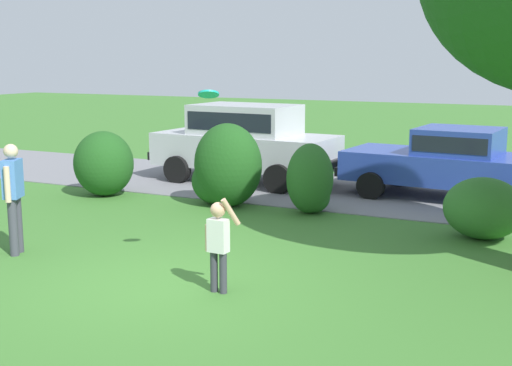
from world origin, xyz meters
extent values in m
plane|color=#3D752D|center=(0.00, 0.00, 0.00)|extent=(80.00, 80.00, 0.00)
cube|color=slate|center=(0.00, 7.35, 0.01)|extent=(28.00, 4.40, 0.02)
ellipsoid|color=#1E511C|center=(-4.58, 4.60, 0.72)|extent=(1.35, 1.27, 1.45)
ellipsoid|color=#1E511C|center=(-1.55, 4.81, 0.86)|extent=(1.45, 1.20, 1.73)
ellipsoid|color=#1E511C|center=(-1.86, 4.92, 0.49)|extent=(1.09, 1.09, 0.98)
ellipsoid|color=#286023|center=(0.20, 4.95, 0.70)|extent=(0.91, 1.07, 1.39)
ellipsoid|color=#286023|center=(0.24, 4.99, 0.32)|extent=(0.72, 0.72, 0.65)
ellipsoid|color=#33702B|center=(3.57, 4.39, 0.53)|extent=(1.35, 1.17, 1.06)
cube|color=#28429E|center=(2.29, 7.60, 0.68)|extent=(4.34, 2.18, 0.64)
cube|color=#28429E|center=(2.60, 7.58, 1.28)|extent=(1.81, 1.75, 0.56)
cube|color=black|center=(2.60, 7.58, 1.28)|extent=(1.68, 1.76, 0.34)
cylinder|color=black|center=(0.91, 6.77, 0.30)|extent=(0.62, 0.27, 0.60)
cylinder|color=black|center=(1.07, 8.65, 0.30)|extent=(0.62, 0.27, 0.60)
cylinder|color=black|center=(3.51, 6.56, 0.30)|extent=(0.62, 0.27, 0.60)
cylinder|color=black|center=(3.67, 8.43, 0.30)|extent=(0.62, 0.27, 0.60)
cube|color=black|center=(0.16, 7.78, 0.52)|extent=(0.26, 1.75, 0.20)
cube|color=silver|center=(-2.49, 7.49, 0.80)|extent=(4.59, 2.08, 0.80)
cube|color=silver|center=(-2.49, 7.49, 1.56)|extent=(2.56, 1.75, 0.72)
cube|color=black|center=(-2.49, 7.49, 1.56)|extent=(2.36, 1.76, 0.43)
cylinder|color=black|center=(-3.94, 6.63, 0.34)|extent=(0.69, 0.26, 0.68)
cylinder|color=black|center=(-3.83, 8.50, 0.34)|extent=(0.69, 0.26, 0.68)
cylinder|color=black|center=(-1.15, 6.47, 0.34)|extent=(0.69, 0.26, 0.68)
cylinder|color=black|center=(-1.05, 8.35, 0.34)|extent=(0.69, 0.26, 0.68)
cube|color=black|center=(-4.78, 7.61, 0.60)|extent=(0.22, 1.75, 0.20)
cube|color=black|center=(-0.21, 7.36, 0.60)|extent=(0.22, 1.75, 0.20)
cylinder|color=#383842|center=(0.76, 0.05, 0.28)|extent=(0.10, 0.10, 0.55)
cylinder|color=#383842|center=(0.90, 0.04, 0.28)|extent=(0.10, 0.10, 0.55)
cube|color=white|center=(0.83, 0.04, 0.77)|extent=(0.27, 0.17, 0.44)
sphere|color=tan|center=(0.83, 0.04, 1.11)|extent=(0.20, 0.20, 0.20)
cylinder|color=tan|center=(1.00, 0.09, 1.09)|extent=(0.20, 0.23, 0.39)
cylinder|color=tan|center=(0.67, 0.05, 0.72)|extent=(0.07, 0.07, 0.36)
cylinder|color=#1EB7B2|center=(0.50, 0.43, 2.57)|extent=(0.30, 0.27, 0.17)
cylinder|color=yellow|center=(0.50, 0.43, 2.57)|extent=(0.17, 0.15, 0.11)
cylinder|color=#3F3F4C|center=(-2.86, 0.16, 0.45)|extent=(0.14, 0.14, 0.90)
cylinder|color=#3F3F4C|center=(-2.94, 0.34, 0.45)|extent=(0.14, 0.14, 0.90)
cube|color=#4C7FCC|center=(-2.90, 0.25, 1.20)|extent=(0.35, 0.42, 0.60)
sphere|color=beige|center=(-2.90, 0.25, 1.63)|extent=(0.22, 0.22, 0.22)
cylinder|color=beige|center=(-2.81, 0.05, 1.15)|extent=(0.09, 0.09, 0.55)
cylinder|color=beige|center=(-2.99, 0.45, 1.15)|extent=(0.09, 0.09, 0.55)
camera|label=1|loc=(5.00, -7.49, 3.03)|focal=48.02mm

